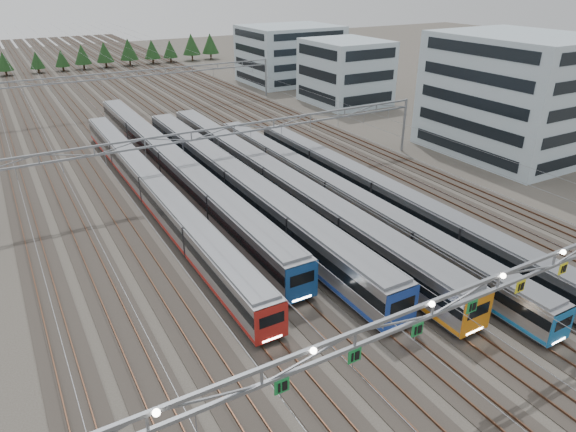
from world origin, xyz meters
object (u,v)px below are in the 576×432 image
train_e (334,192)px  train_b (171,164)px  train_a (152,188)px  gantry_mid (235,137)px  gantry_far (138,78)px  depot_bldg_mid (345,72)px  depot_bldg_south (514,95)px  depot_bldg_north (290,54)px  train_c (237,184)px  train_d (274,180)px  gantry_near (499,286)px  train_f (380,193)px

train_e → train_b: bearing=127.0°
train_a → gantry_mid: bearing=4.3°
gantry_far → depot_bldg_mid: 41.60m
train_e → depot_bldg_south: bearing=6.7°
depot_bldg_north → train_c: bearing=-124.9°
gantry_mid → train_e: bearing=-61.2°
gantry_far → depot_bldg_north: 42.32m
gantry_far → depot_bldg_north: bearing=15.7°
train_d → train_e: 7.72m
train_b → depot_bldg_mid: depot_bldg_mid is taller
gantry_near → train_d: bearing=86.1°
train_a → gantry_mid: gantry_mid is taller
gantry_mid → depot_bldg_south: bearing=-11.2°
train_c → depot_bldg_north: bearing=55.1°
train_f → depot_bldg_north: (29.49, 71.52, 4.73)m
train_c → train_e: bearing=-38.0°
train_e → train_f: bearing=-32.1°
depot_bldg_south → depot_bldg_north: (-0.53, 64.64, -1.93)m
train_b → gantry_near: (6.70, -45.75, 4.83)m
train_d → gantry_far: gantry_far is taller
depot_bldg_mid → gantry_far: bearing=160.0°
train_d → train_c: bearing=170.3°
train_f → gantry_far: gantry_far is taller
gantry_near → depot_bldg_mid: size_ratio=3.52×
gantry_mid → depot_bldg_mid: (39.09, 30.76, -0.05)m
depot_bldg_south → depot_bldg_mid: bearing=93.2°
depot_bldg_south → depot_bldg_mid: depot_bldg_south is taller
train_b → train_e: bearing=-53.0°
depot_bldg_south → train_f: bearing=-167.1°
depot_bldg_north → gantry_near: bearing=-112.9°
train_b → gantry_far: gantry_far is taller
train_e → depot_bldg_south: size_ratio=2.63×
train_e → depot_bldg_north: size_ratio=2.63×
train_d → train_e: (4.50, -6.26, -0.29)m
train_b → train_e: 22.42m
gantry_far → depot_bldg_north: (40.74, 11.43, 0.28)m
gantry_mid → depot_bldg_mid: size_ratio=3.52×
train_d → depot_bldg_north: bearing=58.3°
train_b → train_f: 27.45m
gantry_near → train_c: bearing=93.6°
depot_bldg_north → gantry_mid: bearing=-125.8°
train_f → gantry_near: (-11.30, -25.03, 5.16)m
train_e → train_c: bearing=142.0°
train_b → train_c: (4.50, -10.87, 0.04)m
train_c → gantry_mid: gantry_mid is taller
train_a → gantry_near: size_ratio=1.06×
train_d → depot_bldg_south: (39.02, -2.21, 6.41)m
depot_bldg_mid → depot_bldg_north: size_ratio=0.73×
train_f → depot_bldg_south: size_ratio=2.41×
train_a → train_b: size_ratio=0.90×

